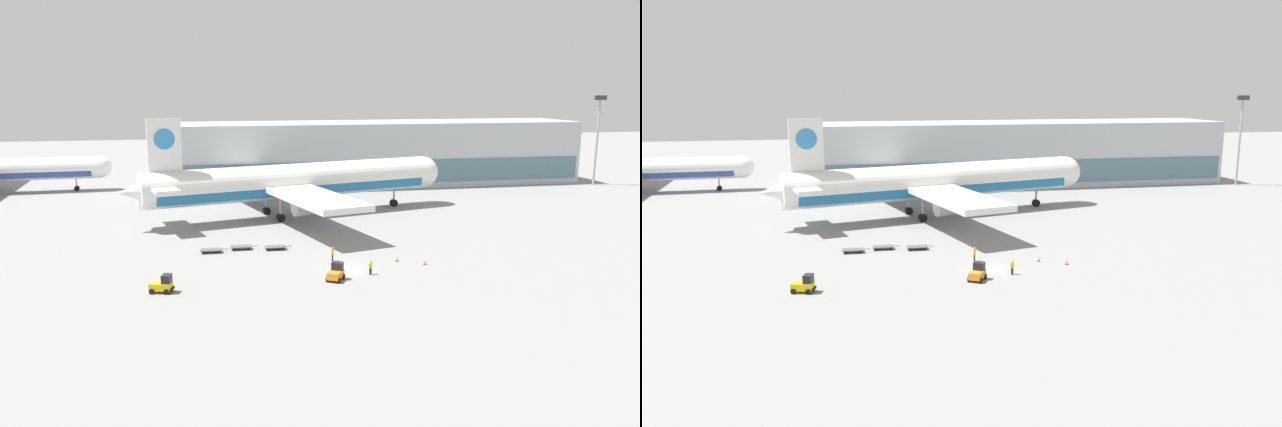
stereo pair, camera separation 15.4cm
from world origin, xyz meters
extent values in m
plane|color=gray|center=(0.00, 0.00, 0.00)|extent=(400.00, 400.00, 0.00)
cube|color=#B2B7BC|center=(23.27, 64.94, 7.00)|extent=(90.00, 18.00, 14.00)
cube|color=slate|center=(23.27, 55.84, 3.85)|extent=(88.20, 0.20, 4.90)
cylinder|color=#9EA0A5|center=(70.65, 53.58, 9.43)|extent=(0.50, 0.50, 18.86)
cube|color=#333338|center=(70.65, 53.58, 19.36)|extent=(2.80, 0.50, 1.00)
cylinder|color=white|center=(-0.78, 32.85, 6.10)|extent=(51.81, 18.57, 5.80)
cube|color=#1E669E|center=(-0.78, 32.85, 4.79)|extent=(47.75, 17.42, 1.45)
sphere|color=white|center=(24.40, 39.33, 6.10)|extent=(5.68, 5.68, 5.68)
cone|color=white|center=(-25.96, 26.37, 6.10)|extent=(7.55, 6.93, 5.51)
cube|color=white|center=(-21.93, 27.41, 13.00)|extent=(5.15, 1.72, 8.00)
cylinder|color=#3384CC|center=(-21.93, 27.41, 13.96)|extent=(3.24, 1.33, 3.20)
cube|color=white|center=(-22.94, 27.15, 6.68)|extent=(6.73, 13.49, 0.50)
cube|color=white|center=(-3.30, 32.20, 5.38)|extent=(19.71, 48.48, 0.90)
cylinder|color=#9EA0A5|center=(-0.79, 22.44, 3.58)|extent=(4.77, 3.76, 2.80)
cylinder|color=#9EA0A5|center=(-5.81, 41.96, 3.58)|extent=(4.77, 3.76, 2.80)
cylinder|color=#9EA0A5|center=(18.36, 37.77, 2.65)|extent=(0.36, 0.36, 4.00)
cylinder|color=black|center=(18.36, 37.77, 0.65)|extent=(1.48, 1.20, 1.30)
cylinder|color=#9EA0A5|center=(-4.01, 28.71, 2.65)|extent=(0.36, 0.36, 4.00)
cylinder|color=black|center=(-4.01, 28.71, 0.65)|extent=(1.48, 1.20, 1.30)
cylinder|color=#9EA0A5|center=(-5.60, 34.91, 2.65)|extent=(0.36, 0.36, 4.00)
cylinder|color=black|center=(-5.60, 34.91, 0.65)|extent=(1.48, 1.20, 1.30)
sphere|color=white|center=(-37.21, 68.29, 4.94)|extent=(4.61, 4.61, 4.61)
cylinder|color=#9EA0A5|center=(-42.26, 68.09, 2.15)|extent=(0.29, 0.29, 3.24)
cylinder|color=black|center=(-42.26, 68.09, 0.53)|extent=(1.08, 0.77, 1.05)
cube|color=orange|center=(-2.23, -3.95, 0.70)|extent=(2.40, 2.69, 0.80)
cube|color=black|center=(-1.88, -3.40, 1.55)|extent=(1.53, 1.42, 0.90)
cube|color=black|center=(-1.57, -2.91, 0.42)|extent=(1.15, 0.80, 0.24)
cylinder|color=black|center=(-2.39, -2.90, 0.30)|extent=(0.52, 0.64, 0.60)
cylinder|color=black|center=(-1.21, -3.64, 0.30)|extent=(0.52, 0.64, 0.60)
cylinder|color=black|center=(-3.24, -4.26, 0.30)|extent=(0.52, 0.64, 0.60)
cylinder|color=black|center=(-2.06, -5.00, 0.30)|extent=(0.52, 0.64, 0.60)
cube|color=yellow|center=(-21.59, -4.30, 0.70)|extent=(2.59, 1.96, 0.80)
cube|color=black|center=(-20.96, -4.47, 1.55)|extent=(1.20, 1.44, 0.90)
cube|color=black|center=(-20.40, -4.63, 0.42)|extent=(0.49, 1.26, 0.24)
cylinder|color=black|center=(-20.62, -3.84, 0.30)|extent=(0.64, 0.39, 0.60)
cylinder|color=black|center=(-21.00, -5.19, 0.30)|extent=(0.64, 0.39, 0.60)
cylinder|color=black|center=(-22.17, -3.41, 0.30)|extent=(0.64, 0.39, 0.60)
cylinder|color=black|center=(-22.55, -4.76, 0.30)|extent=(0.64, 0.39, 0.60)
cube|color=#56565B|center=(-15.82, 11.19, 0.42)|extent=(2.83, 1.56, 0.12)
cube|color=#56565B|center=(-13.97, 11.14, 0.42)|extent=(0.90, 0.10, 0.08)
cylinder|color=black|center=(-14.82, 11.80, 0.18)|extent=(0.36, 0.15, 0.36)
cylinder|color=black|center=(-14.85, 10.53, 0.18)|extent=(0.36, 0.15, 0.36)
cylinder|color=black|center=(-16.78, 11.85, 0.18)|extent=(0.36, 0.15, 0.36)
cylinder|color=black|center=(-16.81, 10.57, 0.18)|extent=(0.36, 0.15, 0.36)
cube|color=#56565B|center=(-11.75, 12.08, 0.42)|extent=(2.83, 1.56, 0.12)
cube|color=#56565B|center=(-9.90, 12.03, 0.42)|extent=(0.90, 0.10, 0.08)
cylinder|color=black|center=(-10.76, 12.69, 0.18)|extent=(0.36, 0.15, 0.36)
cylinder|color=black|center=(-10.79, 11.42, 0.18)|extent=(0.36, 0.15, 0.36)
cylinder|color=black|center=(-12.72, 12.74, 0.18)|extent=(0.36, 0.15, 0.36)
cylinder|color=black|center=(-12.74, 11.46, 0.18)|extent=(0.36, 0.15, 0.36)
cube|color=#56565B|center=(-7.21, 11.09, 0.42)|extent=(2.83, 1.56, 0.12)
cube|color=#56565B|center=(-5.36, 11.05, 0.42)|extent=(0.90, 0.10, 0.08)
cylinder|color=black|center=(-6.21, 11.70, 0.18)|extent=(0.36, 0.15, 0.36)
cylinder|color=black|center=(-6.24, 10.43, 0.18)|extent=(0.36, 0.15, 0.36)
cylinder|color=black|center=(-8.17, 11.75, 0.18)|extent=(0.36, 0.15, 0.36)
cylinder|color=black|center=(-8.20, 10.47, 0.18)|extent=(0.36, 0.15, 0.36)
cylinder|color=black|center=(-0.81, 4.08, 0.44)|extent=(0.14, 0.14, 0.88)
cylinder|color=black|center=(-0.79, 3.88, 0.44)|extent=(0.14, 0.14, 0.88)
cube|color=orange|center=(-0.80, 3.98, 1.21)|extent=(0.25, 0.38, 0.66)
cylinder|color=orange|center=(-0.82, 4.22, 1.25)|extent=(0.09, 0.09, 0.60)
cylinder|color=orange|center=(-0.78, 3.75, 1.25)|extent=(0.09, 0.09, 0.60)
sphere|color=tan|center=(-0.80, 3.98, 1.66)|extent=(0.24, 0.24, 0.24)
sphere|color=yellow|center=(-0.80, 3.98, 1.73)|extent=(0.23, 0.23, 0.23)
cylinder|color=black|center=(2.24, -2.60, 0.42)|extent=(0.14, 0.14, 0.83)
cylinder|color=black|center=(2.41, -2.51, 0.42)|extent=(0.14, 0.14, 0.83)
cube|color=yellow|center=(2.33, -2.55, 1.14)|extent=(0.42, 0.36, 0.62)
cylinder|color=yellow|center=(2.11, -2.66, 1.18)|extent=(0.09, 0.09, 0.56)
cylinder|color=yellow|center=(2.54, -2.44, 1.18)|extent=(0.09, 0.09, 0.56)
sphere|color=tan|center=(2.33, -2.55, 1.57)|extent=(0.23, 0.23, 0.23)
sphere|color=yellow|center=(2.33, -2.55, 1.63)|extent=(0.21, 0.21, 0.21)
cube|color=black|center=(10.16, 0.23, 0.02)|extent=(0.40, 0.40, 0.04)
cone|color=orange|center=(10.16, 0.23, 0.36)|extent=(0.32, 0.32, 0.63)
cylinder|color=white|center=(10.16, 0.23, 0.39)|extent=(0.19, 0.19, 0.09)
cube|color=black|center=(7.22, 2.34, 0.02)|extent=(0.40, 0.40, 0.04)
cone|color=orange|center=(7.22, 2.34, 0.33)|extent=(0.32, 0.32, 0.58)
cylinder|color=white|center=(7.22, 2.34, 0.36)|extent=(0.19, 0.19, 0.08)
camera|label=1|loc=(-17.56, -70.55, 21.78)|focal=35.00mm
camera|label=2|loc=(-17.41, -70.58, 21.78)|focal=35.00mm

